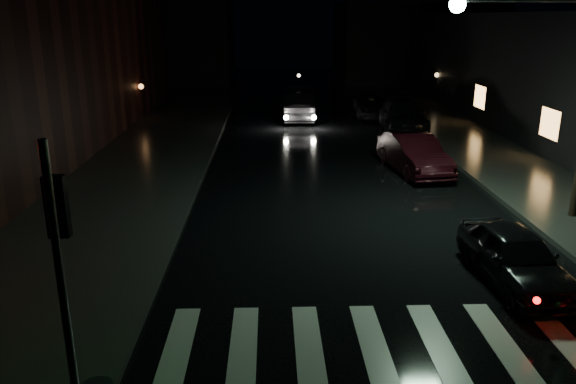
{
  "coord_description": "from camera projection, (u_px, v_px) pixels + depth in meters",
  "views": [
    {
      "loc": [
        0.53,
        -8.43,
        5.8
      ],
      "look_at": [
        0.96,
        4.97,
        1.6
      ],
      "focal_mm": 35.0,
      "sensor_mm": 36.0,
      "label": 1
    }
  ],
  "objects": [
    {
      "name": "building_far_left",
      "position": [
        154.0,
        37.0,
        51.17
      ],
      "size": [
        14.0,
        10.0,
        8.0
      ],
      "primitive_type": "cube",
      "color": "black",
      "rests_on": "ground"
    },
    {
      "name": "sidewalk_left",
      "position": [
        135.0,
        163.0,
        22.93
      ],
      "size": [
        6.0,
        44.0,
        0.15
      ],
      "primitive_type": "cube",
      "color": "#282826",
      "rests_on": "ground"
    },
    {
      "name": "signal_pole_corner",
      "position": [
        81.0,
        335.0,
        7.84
      ],
      "size": [
        0.68,
        0.61,
        4.2
      ],
      "color": "slate",
      "rests_on": "ground"
    },
    {
      "name": "crosswalk",
      "position": [
        406.0,
        346.0,
        10.32
      ],
      "size": [
        9.0,
        3.0,
        0.01
      ],
      "primitive_type": "cube",
      "color": "beige",
      "rests_on": "ground"
    },
    {
      "name": "building_far_right",
      "position": [
        414.0,
        42.0,
        52.05
      ],
      "size": [
        14.0,
        10.0,
        7.0
      ],
      "primitive_type": "cube",
      "color": "black",
      "rests_on": "ground"
    },
    {
      "name": "parked_car_d",
      "position": [
        372.0,
        106.0,
        33.82
      ],
      "size": [
        2.31,
        4.75,
        1.3
      ],
      "primitive_type": "imported",
      "rotation": [
        0.0,
        0.0,
        -0.03
      ],
      "color": "black",
      "rests_on": "ground"
    },
    {
      "name": "parked_car_c",
      "position": [
        403.0,
        116.0,
        29.65
      ],
      "size": [
        2.7,
        5.63,
        1.58
      ],
      "primitive_type": "imported",
      "rotation": [
        0.0,
        0.0,
        -0.09
      ],
      "color": "black",
      "rests_on": "ground"
    },
    {
      "name": "parked_car_a",
      "position": [
        515.0,
        257.0,
        12.61
      ],
      "size": [
        1.75,
        3.85,
        1.28
      ],
      "primitive_type": "imported",
      "rotation": [
        0.0,
        0.0,
        0.06
      ],
      "color": "black",
      "rests_on": "ground"
    },
    {
      "name": "parked_car_b",
      "position": [
        414.0,
        154.0,
        21.61
      ],
      "size": [
        2.15,
        4.62,
        1.46
      ],
      "primitive_type": "imported",
      "rotation": [
        0.0,
        0.0,
        0.14
      ],
      "color": "black",
      "rests_on": "ground"
    },
    {
      "name": "utility_pole",
      "position": [
        573.0,
        62.0,
        15.33
      ],
      "size": [
        4.92,
        0.44,
        8.0
      ],
      "color": "black",
      "rests_on": "ground"
    },
    {
      "name": "sidewalk_right",
      "position": [
        497.0,
        160.0,
        23.39
      ],
      "size": [
        4.0,
        44.0,
        0.15
      ],
      "primitive_type": "cube",
      "color": "#282826",
      "rests_on": "ground"
    },
    {
      "name": "oncoming_car",
      "position": [
        298.0,
        106.0,
        32.55
      ],
      "size": [
        1.8,
        4.94,
        1.62
      ],
      "primitive_type": "imported",
      "rotation": [
        0.0,
        0.0,
        3.12
      ],
      "color": "black",
      "rests_on": "ground"
    },
    {
      "name": "ground",
      "position": [
        242.0,
        365.0,
        9.76
      ],
      "size": [
        120.0,
        120.0,
        0.0
      ],
      "primitive_type": "plane",
      "color": "black",
      "rests_on": "ground"
    }
  ]
}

